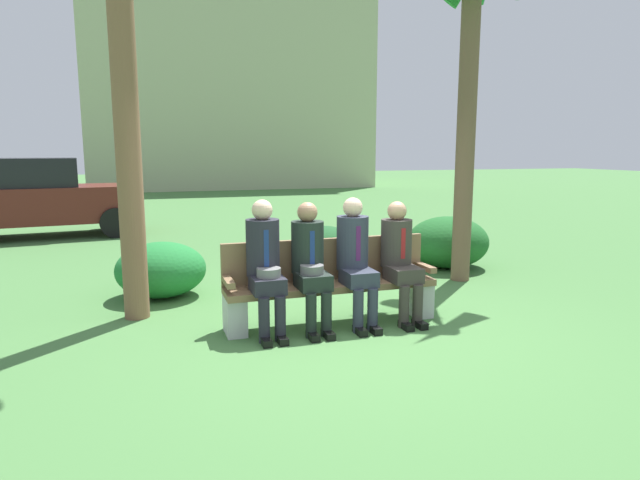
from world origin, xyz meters
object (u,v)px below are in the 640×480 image
object	(u,v)px
palm_tree_short	(470,8)
shrub_near_bench	(161,270)
building_backdrop	(227,86)
shrub_mid_lawn	(448,242)
seated_man_centerleft	(310,260)
seated_man_centerright	(355,255)
seated_man_rightmost	(400,254)
park_bench	(330,283)
parked_car_near	(41,198)
seated_man_leftmost	(265,261)
shrub_far_lawn	(324,248)

from	to	relation	value
palm_tree_short	shrub_near_bench	size ratio (longest dim) A/B	4.45
building_backdrop	shrub_mid_lawn	bearing A→B (deg)	-89.66
seated_man_centerleft	shrub_mid_lawn	world-z (taller)	seated_man_centerleft
building_backdrop	palm_tree_short	bearing A→B (deg)	-90.42
seated_man_centerleft	seated_man_centerright	size ratio (longest dim) A/B	0.97
seated_man_centerright	shrub_mid_lawn	bearing A→B (deg)	41.78
seated_man_rightmost	building_backdrop	size ratio (longest dim) A/B	0.09
park_bench	seated_man_centerleft	distance (m)	0.42
seated_man_rightmost	building_backdrop	distance (m)	24.38
parked_car_near	shrub_near_bench	bearing A→B (deg)	-69.09
seated_man_centerright	shrub_near_bench	world-z (taller)	seated_man_centerright
seated_man_leftmost	shrub_mid_lawn	bearing A→B (deg)	32.64
seated_man_leftmost	palm_tree_short	world-z (taller)	palm_tree_short
park_bench	seated_man_rightmost	bearing A→B (deg)	-9.67
palm_tree_short	shrub_near_bench	distance (m)	5.31
park_bench	seated_man_rightmost	size ratio (longest dim) A/B	1.76
seated_man_leftmost	seated_man_rightmost	size ratio (longest dim) A/B	1.05
shrub_far_lawn	parked_car_near	xyz separation A→B (m)	(-4.70, 4.92, 0.50)
shrub_near_bench	building_backdrop	distance (m)	23.04
seated_man_centerleft	shrub_near_bench	bearing A→B (deg)	128.92
shrub_far_lawn	building_backdrop	distance (m)	21.84
park_bench	parked_car_near	world-z (taller)	parked_car_near
shrub_far_lawn	park_bench	bearing A→B (deg)	-107.15
shrub_near_bench	shrub_mid_lawn	world-z (taller)	shrub_mid_lawn
parked_car_near	seated_man_leftmost	bearing A→B (deg)	-67.25
seated_man_rightmost	palm_tree_short	xyz separation A→B (m)	(1.64, 1.38, 2.99)
palm_tree_short	building_backdrop	xyz separation A→B (m)	(0.17, 22.54, 1.39)
park_bench	building_backdrop	bearing A→B (deg)	83.85
seated_man_centerright	shrub_near_bench	bearing A→B (deg)	137.65
palm_tree_short	seated_man_rightmost	bearing A→B (deg)	-140.01
seated_man_centerright	seated_man_leftmost	bearing A→B (deg)	-179.69
shrub_mid_lawn	palm_tree_short	bearing A→B (deg)	-109.73
building_backdrop	seated_man_rightmost	bearing A→B (deg)	-94.32
seated_man_centerright	seated_man_rightmost	xyz separation A→B (m)	(0.52, -0.01, -0.03)
shrub_far_lawn	building_backdrop	size ratio (longest dim) A/B	0.08
park_bench	seated_man_leftmost	xyz separation A→B (m)	(-0.74, -0.13, 0.32)
seated_man_centerright	shrub_far_lawn	world-z (taller)	seated_man_centerright
shrub_mid_lawn	seated_man_leftmost	bearing A→B (deg)	-147.36
parked_car_near	palm_tree_short	bearing A→B (deg)	-44.54
shrub_mid_lawn	building_backdrop	xyz separation A→B (m)	(-0.13, 21.72, 4.70)
seated_man_centerleft	shrub_far_lawn	bearing A→B (deg)	68.64
shrub_far_lawn	parked_car_near	distance (m)	6.82
seated_man_rightmost	parked_car_near	size ratio (longest dim) A/B	0.32
seated_man_centerleft	shrub_near_bench	xyz separation A→B (m)	(-1.43, 1.77, -0.38)
seated_man_centerright	building_backdrop	distance (m)	24.41
seated_man_centerright	shrub_near_bench	size ratio (longest dim) A/B	1.20
seated_man_centerright	shrub_mid_lawn	size ratio (longest dim) A/B	1.04
seated_man_rightmost	shrub_far_lawn	bearing A→B (deg)	89.44
shrub_far_lawn	palm_tree_short	bearing A→B (deg)	-38.85
seated_man_rightmost	park_bench	bearing A→B (deg)	170.33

